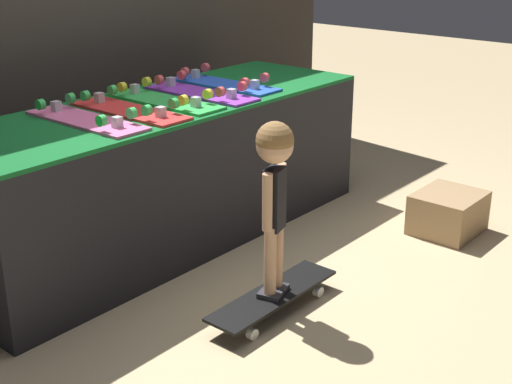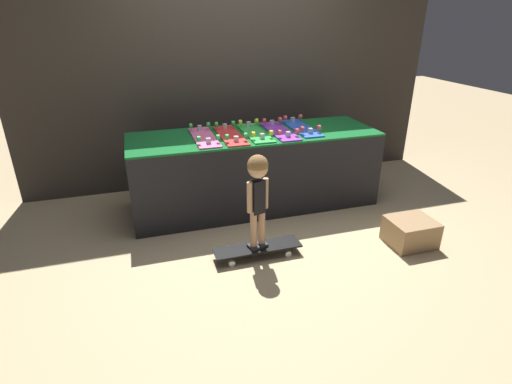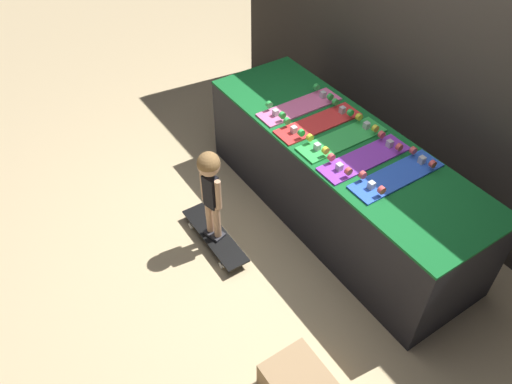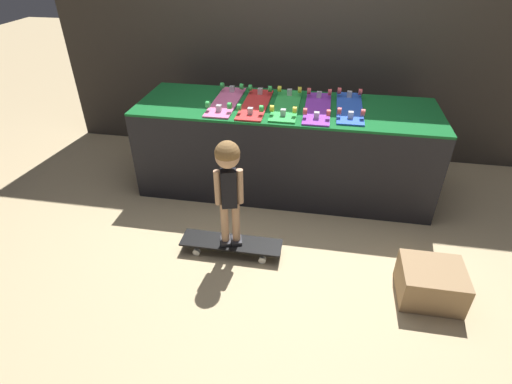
{
  "view_description": "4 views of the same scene",
  "coord_description": "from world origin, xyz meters",
  "px_view_note": "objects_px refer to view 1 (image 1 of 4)",
  "views": [
    {
      "loc": [
        -2.52,
        -2.29,
        1.68
      ],
      "look_at": [
        -0.12,
        -0.28,
        0.49
      ],
      "focal_mm": 50.0,
      "sensor_mm": 36.0,
      "label": 1
    },
    {
      "loc": [
        -1.12,
        -3.24,
        1.88
      ],
      "look_at": [
        -0.17,
        -0.14,
        0.43
      ],
      "focal_mm": 28.0,
      "sensor_mm": 36.0,
      "label": 2
    },
    {
      "loc": [
        2.09,
        -1.68,
        3.0
      ],
      "look_at": [
        -0.16,
        -0.19,
        0.47
      ],
      "focal_mm": 35.0,
      "sensor_mm": 36.0,
      "label": 3
    },
    {
      "loc": [
        0.3,
        -2.68,
        1.99
      ],
      "look_at": [
        -0.13,
        -0.27,
        0.39
      ],
      "focal_mm": 28.0,
      "sensor_mm": 36.0,
      "label": 4
    }
  ],
  "objects_px": {
    "skateboard_purple_on_rack": "(200,92)",
    "storage_box": "(448,213)",
    "skateboard_red_on_rack": "(129,109)",
    "skateboard_green_on_rack": "(164,99)",
    "child": "(274,177)",
    "skateboard_on_floor": "(273,297)",
    "skateboard_pink_on_rack": "(86,119)",
    "skateboard_blue_on_rack": "(224,83)"
  },
  "relations": [
    {
      "from": "skateboard_red_on_rack",
      "to": "skateboard_on_floor",
      "type": "bearing_deg",
      "value": -90.81
    },
    {
      "from": "skateboard_purple_on_rack",
      "to": "storage_box",
      "type": "height_order",
      "value": "skateboard_purple_on_rack"
    },
    {
      "from": "skateboard_on_floor",
      "to": "storage_box",
      "type": "distance_m",
      "value": 1.36
    },
    {
      "from": "skateboard_on_floor",
      "to": "storage_box",
      "type": "relative_size",
      "value": 1.9
    },
    {
      "from": "skateboard_green_on_rack",
      "to": "child",
      "type": "bearing_deg",
      "value": -105.59
    },
    {
      "from": "skateboard_pink_on_rack",
      "to": "skateboard_blue_on_rack",
      "type": "relative_size",
      "value": 1.0
    },
    {
      "from": "skateboard_on_floor",
      "to": "storage_box",
      "type": "bearing_deg",
      "value": -8.51
    },
    {
      "from": "skateboard_green_on_rack",
      "to": "skateboard_on_floor",
      "type": "xyz_separation_m",
      "value": [
        -0.27,
        -0.97,
        -0.72
      ]
    },
    {
      "from": "skateboard_blue_on_rack",
      "to": "skateboard_on_floor",
      "type": "distance_m",
      "value": 1.46
    },
    {
      "from": "skateboard_green_on_rack",
      "to": "skateboard_purple_on_rack",
      "type": "xyz_separation_m",
      "value": [
        0.26,
        -0.01,
        0.0
      ]
    },
    {
      "from": "child",
      "to": "skateboard_pink_on_rack",
      "type": "bearing_deg",
      "value": 88.54
    },
    {
      "from": "skateboard_pink_on_rack",
      "to": "skateboard_purple_on_rack",
      "type": "relative_size",
      "value": 1.0
    },
    {
      "from": "skateboard_pink_on_rack",
      "to": "skateboard_on_floor",
      "type": "relative_size",
      "value": 0.96
    },
    {
      "from": "skateboard_pink_on_rack",
      "to": "skateboard_on_floor",
      "type": "distance_m",
      "value": 1.23
    },
    {
      "from": "skateboard_green_on_rack",
      "to": "skateboard_blue_on_rack",
      "type": "bearing_deg",
      "value": 4.4
    },
    {
      "from": "skateboard_pink_on_rack",
      "to": "skateboard_red_on_rack",
      "type": "distance_m",
      "value": 0.26
    },
    {
      "from": "skateboard_green_on_rack",
      "to": "skateboard_red_on_rack",
      "type": "bearing_deg",
      "value": -176.49
    },
    {
      "from": "skateboard_red_on_rack",
      "to": "skateboard_purple_on_rack",
      "type": "height_order",
      "value": "same"
    },
    {
      "from": "skateboard_blue_on_rack",
      "to": "skateboard_red_on_rack",
      "type": "bearing_deg",
      "value": -175.9
    },
    {
      "from": "skateboard_purple_on_rack",
      "to": "storage_box",
      "type": "relative_size",
      "value": 1.83
    },
    {
      "from": "skateboard_pink_on_rack",
      "to": "skateboard_red_on_rack",
      "type": "relative_size",
      "value": 1.0
    },
    {
      "from": "skateboard_purple_on_rack",
      "to": "child",
      "type": "height_order",
      "value": "child"
    },
    {
      "from": "skateboard_pink_on_rack",
      "to": "skateboard_green_on_rack",
      "type": "height_order",
      "value": "same"
    },
    {
      "from": "skateboard_pink_on_rack",
      "to": "skateboard_on_floor",
      "type": "bearing_deg",
      "value": -75.88
    },
    {
      "from": "skateboard_purple_on_rack",
      "to": "skateboard_on_floor",
      "type": "distance_m",
      "value": 1.31
    },
    {
      "from": "skateboard_purple_on_rack",
      "to": "storage_box",
      "type": "xyz_separation_m",
      "value": [
        0.82,
        -1.15,
        -0.68
      ]
    },
    {
      "from": "skateboard_blue_on_rack",
      "to": "storage_box",
      "type": "xyz_separation_m",
      "value": [
        0.57,
        -1.21,
        -0.68
      ]
    },
    {
      "from": "skateboard_pink_on_rack",
      "to": "child",
      "type": "xyz_separation_m",
      "value": [
        0.24,
        -0.96,
        -0.14
      ]
    },
    {
      "from": "skateboard_red_on_rack",
      "to": "skateboard_on_floor",
      "type": "height_order",
      "value": "skateboard_red_on_rack"
    },
    {
      "from": "skateboard_red_on_rack",
      "to": "child",
      "type": "xyz_separation_m",
      "value": [
        -0.01,
        -0.95,
        -0.14
      ]
    },
    {
      "from": "skateboard_blue_on_rack",
      "to": "skateboard_purple_on_rack",
      "type": "bearing_deg",
      "value": -168.2
    },
    {
      "from": "skateboard_on_floor",
      "to": "child",
      "type": "xyz_separation_m",
      "value": [
        -0.0,
        0.0,
        0.58
      ]
    },
    {
      "from": "skateboard_pink_on_rack",
      "to": "skateboard_red_on_rack",
      "type": "height_order",
      "value": "same"
    },
    {
      "from": "child",
      "to": "skateboard_green_on_rack",
      "type": "bearing_deg",
      "value": 58.83
    },
    {
      "from": "storage_box",
      "to": "skateboard_pink_on_rack",
      "type": "bearing_deg",
      "value": 143.77
    },
    {
      "from": "skateboard_red_on_rack",
      "to": "skateboard_green_on_rack",
      "type": "bearing_deg",
      "value": 3.51
    },
    {
      "from": "skateboard_purple_on_rack",
      "to": "skateboard_on_floor",
      "type": "xyz_separation_m",
      "value": [
        -0.53,
        -0.95,
        -0.72
      ]
    },
    {
      "from": "skateboard_green_on_rack",
      "to": "skateboard_purple_on_rack",
      "type": "height_order",
      "value": "same"
    },
    {
      "from": "skateboard_red_on_rack",
      "to": "skateboard_purple_on_rack",
      "type": "bearing_deg",
      "value": 0.18
    },
    {
      "from": "skateboard_pink_on_rack",
      "to": "skateboard_blue_on_rack",
      "type": "xyz_separation_m",
      "value": [
        1.02,
        0.04,
        0.0
      ]
    },
    {
      "from": "skateboard_green_on_rack",
      "to": "storage_box",
      "type": "distance_m",
      "value": 1.73
    },
    {
      "from": "skateboard_purple_on_rack",
      "to": "skateboard_on_floor",
      "type": "bearing_deg",
      "value": -118.91
    }
  ]
}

